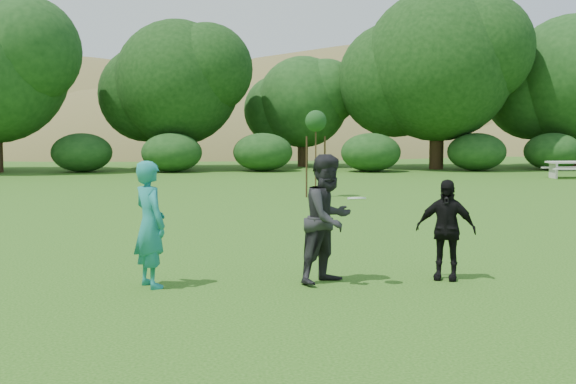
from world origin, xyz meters
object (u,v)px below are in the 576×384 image
(sapling, at_px, (316,123))
(player_grey, at_px, (328,219))
(player_teal, at_px, (150,224))
(player_black, at_px, (446,230))
(picnic_table, at_px, (567,167))

(sapling, bearing_deg, player_grey, -95.73)
(player_teal, distance_m, sapling, 13.66)
(player_teal, distance_m, player_black, 4.43)
(player_teal, xyz_separation_m, picnic_table, (16.18, 20.80, -0.40))
(sapling, bearing_deg, picnic_table, 32.42)
(player_black, height_order, picnic_table, player_black)
(player_black, bearing_deg, sapling, 115.72)
(player_grey, bearing_deg, sapling, 41.28)
(player_teal, distance_m, player_grey, 2.61)
(player_grey, bearing_deg, player_black, -40.01)
(player_teal, distance_m, picnic_table, 26.35)
(player_grey, relative_size, picnic_table, 1.07)
(picnic_table, bearing_deg, player_grey, -123.23)
(player_black, relative_size, picnic_table, 0.85)
(player_teal, xyz_separation_m, player_black, (4.42, 0.18, -0.15))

